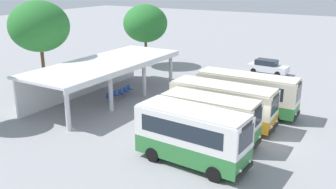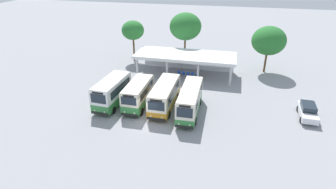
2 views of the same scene
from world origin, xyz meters
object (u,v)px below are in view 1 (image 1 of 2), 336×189
(parked_car_flank, at_px, (268,67))
(waiting_chair_second_from_end, at_px, (115,95))
(city_bus_middle_cream, at_px, (223,103))
(city_bus_fourth_amber, at_px, (247,92))
(waiting_chair_end_by_column, at_px, (109,97))
(waiting_chair_fourth_seat, at_px, (125,91))
(waiting_chair_fifth_seat, at_px, (129,89))
(city_bus_second_in_row, at_px, (209,117))
(waiting_chair_middle_seat, at_px, (121,93))
(city_bus_nearest_orange, at_px, (192,134))

(parked_car_flank, height_order, waiting_chair_second_from_end, parked_car_flank)
(city_bus_middle_cream, bearing_deg, city_bus_fourth_amber, -11.93)
(waiting_chair_end_by_column, xyz_separation_m, waiting_chair_fourth_seat, (2.17, -0.12, 0.00))
(parked_car_flank, distance_m, waiting_chair_fifth_seat, 16.80)
(city_bus_second_in_row, relative_size, waiting_chair_end_by_column, 7.61)
(city_bus_middle_cream, distance_m, waiting_chair_middle_seat, 10.50)
(waiting_chair_fourth_seat, relative_size, waiting_chair_fifth_seat, 1.00)
(city_bus_fourth_amber, xyz_separation_m, parked_car_flank, (13.54, 2.31, -0.96))
(waiting_chair_second_from_end, relative_size, waiting_chair_fifth_seat, 1.00)
(city_bus_nearest_orange, relative_size, city_bus_middle_cream, 0.87)
(city_bus_nearest_orange, distance_m, waiting_chair_second_from_end, 13.35)
(parked_car_flank, height_order, waiting_chair_end_by_column, parked_car_flank)
(waiting_chair_end_by_column, xyz_separation_m, waiting_chair_second_from_end, (0.72, -0.07, 0.00))
(city_bus_middle_cream, bearing_deg, city_bus_second_in_row, -171.95)
(waiting_chair_fourth_seat, height_order, waiting_chair_fifth_seat, same)
(city_bus_nearest_orange, bearing_deg, city_bus_fourth_amber, 1.13)
(city_bus_second_in_row, xyz_separation_m, waiting_chair_fourth_seat, (5.11, 10.86, -1.22))
(city_bus_middle_cream, height_order, waiting_chair_middle_seat, city_bus_middle_cream)
(city_bus_second_in_row, distance_m, waiting_chair_second_from_end, 11.57)
(city_bus_middle_cream, xyz_separation_m, waiting_chair_second_from_end, (0.38, 10.44, -1.20))
(city_bus_second_in_row, relative_size, city_bus_fourth_amber, 0.81)
(city_bus_middle_cream, bearing_deg, waiting_chair_fourth_seat, 80.00)
(city_bus_fourth_amber, distance_m, waiting_chair_second_from_end, 11.57)
(waiting_chair_second_from_end, bearing_deg, city_bus_second_in_row, -108.55)
(city_bus_second_in_row, distance_m, city_bus_fourth_amber, 6.56)
(waiting_chair_second_from_end, height_order, waiting_chair_middle_seat, same)
(city_bus_fourth_amber, relative_size, waiting_chair_fourth_seat, 9.45)
(waiting_chair_end_by_column, height_order, waiting_chair_middle_seat, same)
(city_bus_second_in_row, distance_m, waiting_chair_fifth_seat, 12.48)
(waiting_chair_second_from_end, distance_m, waiting_chair_fifth_seat, 2.18)
(waiting_chair_fourth_seat, bearing_deg, city_bus_second_in_row, -115.21)
(city_bus_second_in_row, xyz_separation_m, waiting_chair_fifth_seat, (5.83, 10.97, -1.22))
(parked_car_flank, bearing_deg, city_bus_middle_cream, -174.52)
(city_bus_fourth_amber, xyz_separation_m, waiting_chair_fifth_seat, (-0.72, 11.20, -1.27))
(city_bus_nearest_orange, height_order, waiting_chair_fourth_seat, city_bus_nearest_orange)
(city_bus_fourth_amber, height_order, waiting_chair_end_by_column, city_bus_fourth_amber)
(city_bus_middle_cream, bearing_deg, waiting_chair_fifth_seat, 76.31)
(city_bus_nearest_orange, relative_size, parked_car_flank, 1.51)
(city_bus_second_in_row, bearing_deg, city_bus_middle_cream, 8.05)
(city_bus_middle_cream, height_order, waiting_chair_fifth_seat, city_bus_middle_cream)
(parked_car_flank, distance_m, waiting_chair_end_by_column, 19.33)
(waiting_chair_fourth_seat, bearing_deg, waiting_chair_end_by_column, 176.94)
(waiting_chair_second_from_end, distance_m, waiting_chair_middle_seat, 0.73)
(waiting_chair_end_by_column, relative_size, waiting_chair_fifth_seat, 1.00)
(waiting_chair_end_by_column, xyz_separation_m, waiting_chair_fifth_seat, (2.90, -0.00, 0.00))
(waiting_chair_second_from_end, distance_m, waiting_chair_fourth_seat, 1.45)
(waiting_chair_second_from_end, height_order, waiting_chair_fourth_seat, same)
(city_bus_middle_cream, distance_m, waiting_chair_second_from_end, 10.52)
(city_bus_second_in_row, relative_size, waiting_chair_fifth_seat, 7.61)
(waiting_chair_second_from_end, relative_size, waiting_chair_middle_seat, 1.00)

